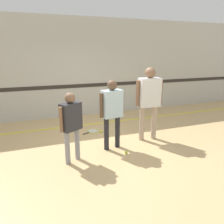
{
  "coord_description": "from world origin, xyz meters",
  "views": [
    {
      "loc": [
        -1.53,
        -4.45,
        2.15
      ],
      "look_at": [
        0.07,
        -0.14,
        0.86
      ],
      "focal_mm": 35.0,
      "sensor_mm": 36.0,
      "label": 1
    }
  ],
  "objects_px": {
    "person_student_left": "(71,120)",
    "tennis_ball_near_instructor": "(126,152)",
    "person_instructor": "(112,107)",
    "person_student_right": "(149,96)",
    "racket_spare_on_floor": "(93,131)",
    "tennis_ball_by_spare_racket": "(101,131)"
  },
  "relations": [
    {
      "from": "person_student_left",
      "to": "tennis_ball_near_instructor",
      "type": "relative_size",
      "value": 21.32
    },
    {
      "from": "person_instructor",
      "to": "person_student_right",
      "type": "height_order",
      "value": "person_student_right"
    },
    {
      "from": "person_instructor",
      "to": "person_student_right",
      "type": "relative_size",
      "value": 0.87
    },
    {
      "from": "racket_spare_on_floor",
      "to": "person_student_left",
      "type": "bearing_deg",
      "value": 34.5
    },
    {
      "from": "racket_spare_on_floor",
      "to": "person_student_right",
      "type": "bearing_deg",
      "value": 112.54
    },
    {
      "from": "person_instructor",
      "to": "tennis_ball_by_spare_racket",
      "type": "relative_size",
      "value": 23.67
    },
    {
      "from": "person_instructor",
      "to": "tennis_ball_near_instructor",
      "type": "relative_size",
      "value": 23.67
    },
    {
      "from": "person_student_right",
      "to": "tennis_ball_by_spare_racket",
      "type": "xyz_separation_m",
      "value": [
        -0.95,
        0.84,
        -1.07
      ]
    },
    {
      "from": "person_student_right",
      "to": "tennis_ball_near_instructor",
      "type": "bearing_deg",
      "value": 39.9
    },
    {
      "from": "racket_spare_on_floor",
      "to": "tennis_ball_near_instructor",
      "type": "relative_size",
      "value": 8.16
    },
    {
      "from": "person_student_left",
      "to": "tennis_ball_by_spare_racket",
      "type": "bearing_deg",
      "value": 22.31
    },
    {
      "from": "person_instructor",
      "to": "tennis_ball_by_spare_racket",
      "type": "bearing_deg",
      "value": 77.28
    },
    {
      "from": "person_instructor",
      "to": "racket_spare_on_floor",
      "type": "xyz_separation_m",
      "value": [
        -0.14,
        1.18,
        -0.96
      ]
    },
    {
      "from": "person_student_left",
      "to": "tennis_ball_near_instructor",
      "type": "distance_m",
      "value": 1.41
    },
    {
      "from": "tennis_ball_near_instructor",
      "to": "tennis_ball_by_spare_racket",
      "type": "xyz_separation_m",
      "value": [
        -0.11,
        1.41,
        0.0
      ]
    },
    {
      "from": "person_student_left",
      "to": "racket_spare_on_floor",
      "type": "xyz_separation_m",
      "value": [
        0.82,
        1.49,
        -0.86
      ]
    },
    {
      "from": "person_instructor",
      "to": "racket_spare_on_floor",
      "type": "relative_size",
      "value": 2.9
    },
    {
      "from": "person_student_right",
      "to": "tennis_ball_by_spare_racket",
      "type": "bearing_deg",
      "value": -35.81
    },
    {
      "from": "person_student_left",
      "to": "person_student_right",
      "type": "distance_m",
      "value": 2.05
    },
    {
      "from": "person_student_right",
      "to": "racket_spare_on_floor",
      "type": "distance_m",
      "value": 1.88
    },
    {
      "from": "person_student_left",
      "to": "person_student_right",
      "type": "relative_size",
      "value": 0.79
    },
    {
      "from": "person_instructor",
      "to": "tennis_ball_by_spare_racket",
      "type": "distance_m",
      "value": 1.39
    }
  ]
}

